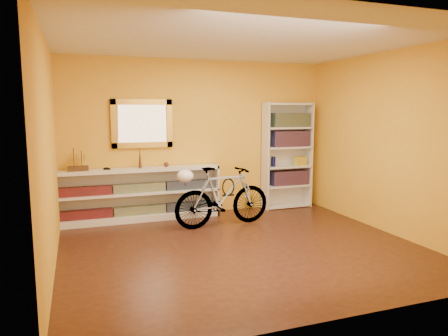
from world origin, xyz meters
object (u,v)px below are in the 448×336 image
object	(u,v)px
console_unit	(140,194)
helmet	(185,176)
bicycle	(223,196)
bookcase	(287,156)

from	to	relation	value
console_unit	helmet	size ratio (longest dim) A/B	10.47
console_unit	bicycle	world-z (taller)	bicycle
bookcase	bicycle	bearing A→B (deg)	-152.32
bookcase	bicycle	world-z (taller)	bookcase
bicycle	helmet	size ratio (longest dim) A/B	6.34
bookcase	bicycle	xyz separation A→B (m)	(-1.52, -0.80, -0.49)
bicycle	helmet	xyz separation A→B (m)	(-0.60, -0.05, 0.35)
console_unit	helmet	distance (m)	1.06
console_unit	helmet	world-z (taller)	helmet
console_unit	bicycle	distance (m)	1.38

